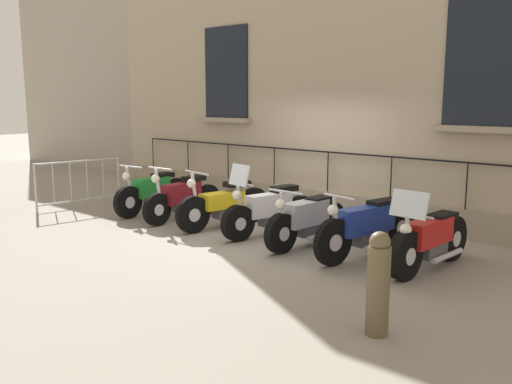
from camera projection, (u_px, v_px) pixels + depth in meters
The scene contains 12 objects.
ground_plane at pixel (272, 233), 9.75m from camera, with size 60.00×60.00×0.00m, color gray.
building_facade at pixel (343, 13), 10.70m from camera, with size 0.82×13.24×8.28m.
motorcycle_green at pixel (153, 192), 11.37m from camera, with size 2.03×0.66×1.06m.
motorcycle_maroon at pixel (183, 198), 10.71m from camera, with size 1.98×0.65×1.10m.
motorcycle_yellow at pixel (224, 205), 10.09m from camera, with size 2.08×0.75×1.10m.
motorcycle_white at pixel (270, 211), 9.53m from camera, with size 2.06×0.70×1.30m.
motorcycle_silver at pixel (307, 220), 8.83m from camera, with size 1.92×0.69×0.98m.
motorcycle_blue at pixel (368, 227), 8.20m from camera, with size 2.16×0.75×1.02m.
motorcycle_red at pixel (430, 240), 7.59m from camera, with size 1.98×0.64×1.20m.
crowd_barrier at pixel (79, 182), 11.95m from camera, with size 1.91×0.35×1.05m.
bollard at pixel (378, 283), 5.47m from camera, with size 0.24×0.24×1.09m.
distant_building at pixel (128, 71), 19.95m from camera, with size 4.29×7.24×6.76m.
Camera 1 is at (7.37, 5.98, 2.39)m, focal length 38.04 mm.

